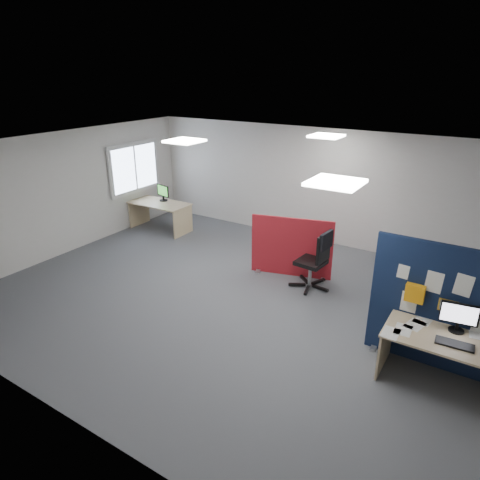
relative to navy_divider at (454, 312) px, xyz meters
The scene contains 16 objects.
floor 3.59m from the navy_divider, behind, with size 9.00×9.00×0.00m, color #575A60.
ceiling 3.90m from the navy_divider, behind, with size 9.00×7.00×0.02m, color white.
wall_back 5.02m from the navy_divider, 133.87° to the left, with size 9.00×0.02×2.70m, color silver.
wall_front 4.87m from the navy_divider, 135.60° to the right, with size 9.00×0.02×2.70m, color silver.
wall_left 7.98m from the navy_divider, behind, with size 0.02×7.00×2.70m, color silver.
window 8.20m from the navy_divider, 165.08° to the left, with size 0.06×1.70×1.30m.
ceiling_lights 3.67m from the navy_divider, 166.15° to the left, with size 4.10×4.10×0.04m.
navy_divider is the anchor object (origin of this frame).
main_desk 0.52m from the navy_divider, 72.31° to the right, with size 1.75×0.78×0.73m.
monitor_main 0.17m from the navy_divider, 64.63° to the right, with size 0.47×0.19×0.41m.
keyboard 0.53m from the navy_divider, 78.86° to the right, with size 0.45×0.18×0.03m, color black.
red_divider 3.48m from the navy_divider, 153.81° to the left, with size 1.59×0.48×1.22m.
second_desk 7.48m from the navy_divider, 163.13° to the left, with size 1.56×0.78×0.73m.
monitor_second 7.55m from the navy_divider, 162.06° to the left, with size 0.45×0.21×0.41m.
office_chair 2.76m from the navy_divider, 153.11° to the left, with size 0.76×0.77×1.17m.
desk_papers 0.44m from the navy_divider, 116.25° to the right, with size 1.43×0.90×0.00m.
Camera 1 is at (3.67, -5.77, 3.92)m, focal length 32.00 mm.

